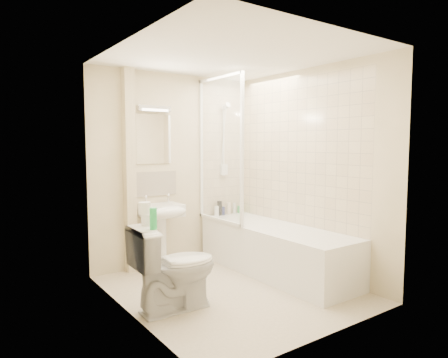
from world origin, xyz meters
TOP-DOWN VIEW (x-y plane):
  - floor at (0.00, 0.00)m, footprint 2.50×2.50m
  - wall_back at (0.00, 1.25)m, footprint 2.20×0.02m
  - wall_left at (-1.10, 0.00)m, footprint 0.02×2.50m
  - wall_right at (1.10, 0.00)m, footprint 0.02×2.50m
  - ceiling at (0.00, 0.00)m, footprint 2.20×2.50m
  - tile_back at (0.75, 1.24)m, footprint 0.70×0.01m
  - tile_right at (1.09, 0.16)m, footprint 0.01×2.10m
  - pipe_boxing at (-0.62, 1.19)m, footprint 0.12×0.12m
  - splashback at (-0.28, 1.24)m, footprint 0.60×0.02m
  - mirror at (-0.28, 1.24)m, footprint 0.46×0.01m
  - strip_light at (-0.28, 1.22)m, footprint 0.42×0.07m
  - bathtub at (0.75, 0.16)m, footprint 0.70×2.10m
  - shower_screen at (0.40, 0.80)m, footprint 0.04×0.92m
  - shower_fixture at (0.75, 1.19)m, footprint 0.10×0.16m
  - pedestal_sink at (-0.28, 1.01)m, footprint 0.47×0.45m
  - bottle_white_a at (0.60, 1.16)m, footprint 0.06×0.06m
  - bottle_black_b at (0.65, 1.16)m, footprint 0.07×0.07m
  - bottle_blue at (0.70, 1.16)m, footprint 0.06×0.06m
  - bottle_cream at (0.80, 1.16)m, footprint 0.06×0.06m
  - bottle_white_b at (0.90, 1.16)m, footprint 0.05×0.05m
  - bottle_green at (0.99, 1.16)m, footprint 0.07×0.07m
  - toilet at (-0.72, -0.10)m, footprint 0.50×0.81m
  - toilet_roll_lower at (-0.94, -0.02)m, footprint 0.11×0.11m
  - toilet_roll_upper at (-0.97, -0.00)m, footprint 0.11×0.11m
  - green_bottle at (-0.98, -0.21)m, footprint 0.06×0.06m

SIDE VIEW (x-z plane):
  - floor at x=0.00m, z-range 0.00..0.00m
  - bathtub at x=0.75m, z-range 0.01..0.56m
  - toilet at x=-0.72m, z-range 0.00..0.80m
  - bottle_green at x=0.99m, z-range 0.55..0.65m
  - bottle_blue at x=0.70m, z-range 0.55..0.66m
  - bottle_white_a at x=0.60m, z-range 0.55..0.68m
  - bottle_white_b at x=0.90m, z-range 0.55..0.70m
  - bottle_cream at x=0.80m, z-range 0.55..0.71m
  - pedestal_sink at x=-0.28m, z-range 0.18..1.09m
  - bottle_black_b at x=0.65m, z-range 0.55..0.75m
  - toilet_roll_lower at x=-0.94m, z-range 0.80..0.90m
  - green_bottle at x=-0.98m, z-range 0.80..0.98m
  - toilet_roll_upper at x=-0.97m, z-range 0.90..1.01m
  - splashback at x=-0.28m, z-range 0.88..1.18m
  - wall_back at x=0.00m, z-range 0.00..2.40m
  - wall_left at x=-1.10m, z-range 0.00..2.40m
  - wall_right at x=1.10m, z-range 0.00..2.40m
  - pipe_boxing at x=-0.62m, z-range 0.00..2.40m
  - tile_back at x=0.75m, z-range 0.55..2.30m
  - tile_right at x=1.09m, z-range 0.55..2.30m
  - shower_screen at x=0.40m, z-range 0.55..2.35m
  - shower_fixture at x=0.75m, z-range 1.05..2.04m
  - mirror at x=-0.28m, z-range 1.28..1.88m
  - strip_light at x=-0.28m, z-range 1.92..1.98m
  - ceiling at x=0.00m, z-range 2.39..2.41m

